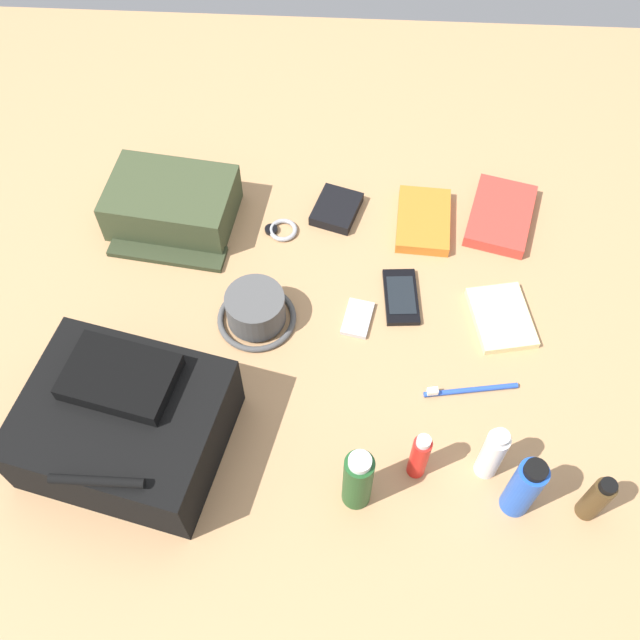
# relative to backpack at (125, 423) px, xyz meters

# --- Properties ---
(ground_plane) EXTENTS (2.64, 2.02, 0.02)m
(ground_plane) POSITION_rel_backpack_xyz_m (-0.32, -0.25, -0.09)
(ground_plane) COLOR tan
(ground_plane) RESTS_ON ground
(backpack) EXTENTS (0.38, 0.34, 0.17)m
(backpack) POSITION_rel_backpack_xyz_m (0.00, 0.00, 0.00)
(backpack) COLOR black
(backpack) RESTS_ON ground_plane
(toiletry_pouch) EXTENTS (0.28, 0.25, 0.10)m
(toiletry_pouch) POSITION_rel_backpack_xyz_m (0.01, -0.52, -0.03)
(toiletry_pouch) COLOR #384228
(toiletry_pouch) RESTS_ON ground_plane
(bucket_hat) EXTENTS (0.16, 0.16, 0.08)m
(bucket_hat) POSITION_rel_backpack_xyz_m (-0.20, -0.27, -0.04)
(bucket_hat) COLOR #4B4B4B
(bucket_hat) RESTS_ON ground_plane
(cologne_bottle) EXTENTS (0.04, 0.04, 0.13)m
(cologne_bottle) POSITION_rel_backpack_xyz_m (-0.80, 0.09, -0.01)
(cologne_bottle) COLOR #473319
(cologne_bottle) RESTS_ON ground_plane
(deodorant_spray) EXTENTS (0.05, 0.05, 0.16)m
(deodorant_spray) POSITION_rel_backpack_xyz_m (-0.68, 0.08, 0.00)
(deodorant_spray) COLOR blue
(deodorant_spray) RESTS_ON ground_plane
(toothpaste_tube) EXTENTS (0.04, 0.04, 0.14)m
(toothpaste_tube) POSITION_rel_backpack_xyz_m (-0.63, 0.02, -0.01)
(toothpaste_tube) COLOR white
(toothpaste_tube) RESTS_ON ground_plane
(sunscreen_spray) EXTENTS (0.03, 0.03, 0.13)m
(sunscreen_spray) POSITION_rel_backpack_xyz_m (-0.51, 0.03, -0.01)
(sunscreen_spray) COLOR red
(sunscreen_spray) RESTS_ON ground_plane
(shampoo_bottle) EXTENTS (0.05, 0.05, 0.16)m
(shampoo_bottle) POSITION_rel_backpack_xyz_m (-0.40, 0.08, 0.00)
(shampoo_bottle) COLOR #19471E
(shampoo_bottle) RESTS_ON ground_plane
(paperback_novel) EXTENTS (0.17, 0.22, 0.03)m
(paperback_novel) POSITION_rel_backpack_xyz_m (-0.70, -0.56, -0.06)
(paperback_novel) COLOR red
(paperback_novel) RESTS_ON ground_plane
(travel_guidebook) EXTENTS (0.12, 0.18, 0.03)m
(travel_guidebook) POSITION_rel_backpack_xyz_m (-0.53, -0.54, -0.06)
(travel_guidebook) COLOR orange
(travel_guidebook) RESTS_ON ground_plane
(cell_phone) EXTENTS (0.08, 0.14, 0.01)m
(cell_phone) POSITION_rel_backpack_xyz_m (-0.48, -0.34, -0.07)
(cell_phone) COLOR black
(cell_phone) RESTS_ON ground_plane
(media_player) EXTENTS (0.07, 0.09, 0.01)m
(media_player) POSITION_rel_backpack_xyz_m (-0.40, -0.28, -0.07)
(media_player) COLOR #B7B7BC
(media_player) RESTS_ON ground_plane
(wristwatch) EXTENTS (0.07, 0.06, 0.01)m
(wristwatch) POSITION_rel_backpack_xyz_m (-0.23, -0.50, -0.07)
(wristwatch) COLOR #99999E
(wristwatch) RESTS_ON ground_plane
(toothbrush) EXTENTS (0.18, 0.04, 0.02)m
(toothbrush) POSITION_rel_backpack_xyz_m (-0.60, -0.13, -0.07)
(toothbrush) COLOR blue
(toothbrush) RESTS_ON ground_plane
(wallet) EXTENTS (0.12, 0.13, 0.02)m
(wallet) POSITION_rel_backpack_xyz_m (-0.34, -0.56, -0.06)
(wallet) COLOR black
(wallet) RESTS_ON ground_plane
(notepad) EXTENTS (0.14, 0.17, 0.02)m
(notepad) POSITION_rel_backpack_xyz_m (-0.68, -0.30, -0.07)
(notepad) COLOR beige
(notepad) RESTS_ON ground_plane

